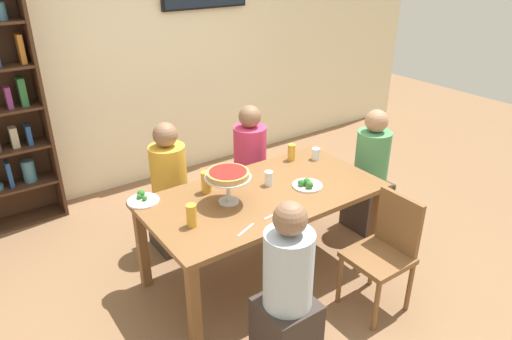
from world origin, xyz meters
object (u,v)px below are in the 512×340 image
at_px(diner_far_right, 250,173).
at_px(diner_far_left, 171,196).
at_px(salad_plate_near_diner, 143,199).
at_px(cutlery_knife_near, 274,215).
at_px(diner_head_east, 370,179).
at_px(water_glass_clear_far, 269,178).
at_px(dining_table, 264,202).
at_px(deep_dish_pizza_stand, 228,177).
at_px(beer_glass_amber_spare, 292,152).
at_px(beer_glass_amber_short, 206,182).
at_px(cutlery_fork_near, 246,230).
at_px(diner_near_left, 287,297).
at_px(salad_plate_far_diner, 307,184).
at_px(chair_near_right, 385,248).
at_px(beer_glass_amber_tall, 192,215).
at_px(water_glass_clear_near, 316,154).

bearing_deg(diner_far_right, diner_far_left, -92.07).
height_order(salad_plate_near_diner, cutlery_knife_near, salad_plate_near_diner).
relative_size(diner_head_east, water_glass_clear_far, 10.06).
bearing_deg(dining_table, cutlery_knife_near, -113.80).
height_order(diner_far_right, deep_dish_pizza_stand, diner_far_right).
distance_m(deep_dish_pizza_stand, beer_glass_amber_spare, 0.90).
relative_size(beer_glass_amber_short, cutlery_fork_near, 0.92).
xyz_separation_m(diner_head_east, cutlery_fork_near, (-1.61, -0.37, 0.25)).
relative_size(diner_near_left, salad_plate_near_diner, 5.00).
bearing_deg(dining_table, beer_glass_amber_short, 142.64).
relative_size(diner_far_left, deep_dish_pizza_stand, 3.47).
bearing_deg(salad_plate_far_diner, chair_near_right, -75.03).
bearing_deg(salad_plate_far_diner, salad_plate_near_diner, 155.04).
bearing_deg(diner_head_east, salad_plate_near_diner, -10.74).
height_order(salad_plate_near_diner, beer_glass_amber_tall, beer_glass_amber_tall).
relative_size(diner_head_east, water_glass_clear_near, 11.54).
bearing_deg(deep_dish_pizza_stand, cutlery_fork_near, -105.71).
bearing_deg(water_glass_clear_far, cutlery_fork_near, -139.74).
xyz_separation_m(diner_far_left, cutlery_fork_near, (0.02, -1.12, 0.25)).
height_order(beer_glass_amber_short, cutlery_fork_near, beer_glass_amber_short).
bearing_deg(diner_far_left, water_glass_clear_far, 36.66).
distance_m(salad_plate_far_diner, beer_glass_amber_short, 0.77).
height_order(diner_far_right, chair_near_right, diner_far_right).
bearing_deg(water_glass_clear_far, water_glass_clear_near, 13.85).
height_order(chair_near_right, salad_plate_near_diner, chair_near_right).
relative_size(beer_glass_amber_tall, beer_glass_amber_short, 0.96).
xyz_separation_m(diner_near_left, cutlery_knife_near, (0.26, 0.49, 0.25)).
bearing_deg(cutlery_fork_near, deep_dish_pizza_stand, 52.75).
height_order(diner_head_east, cutlery_knife_near, diner_head_east).
relative_size(water_glass_clear_far, cutlery_fork_near, 0.63).
distance_m(beer_glass_amber_tall, cutlery_fork_near, 0.37).
height_order(dining_table, cutlery_fork_near, cutlery_fork_near).
xyz_separation_m(dining_table, chair_near_right, (0.50, -0.78, -0.17)).
xyz_separation_m(beer_glass_amber_tall, cutlery_knife_near, (0.52, -0.20, -0.08)).
bearing_deg(beer_glass_amber_spare, dining_table, -147.92).
bearing_deg(dining_table, diner_head_east, 1.05).
height_order(diner_far_right, salad_plate_near_diner, diner_far_right).
xyz_separation_m(deep_dish_pizza_stand, salad_plate_near_diner, (-0.50, 0.37, -0.19)).
bearing_deg(water_glass_clear_far, diner_far_left, 126.66).
bearing_deg(salad_plate_far_diner, dining_table, 160.24).
distance_m(diner_head_east, water_glass_clear_far, 1.15).
height_order(diner_head_east, diner_far_left, same).
xyz_separation_m(diner_far_right, diner_far_left, (-0.80, 0.03, 0.00)).
xyz_separation_m(beer_glass_amber_tall, beer_glass_amber_short, (0.31, 0.35, 0.00)).
bearing_deg(salad_plate_near_diner, beer_glass_amber_tall, -74.59).
bearing_deg(beer_glass_amber_spare, deep_dish_pizza_stand, -159.61).
distance_m(diner_head_east, water_glass_clear_near, 0.61).
xyz_separation_m(deep_dish_pizza_stand, beer_glass_amber_spare, (0.83, 0.31, -0.14)).
relative_size(water_glass_clear_far, cutlery_knife_near, 0.63).
distance_m(beer_glass_amber_spare, cutlery_fork_near, 1.16).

